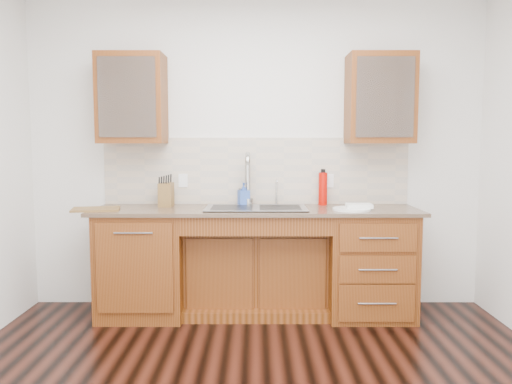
{
  "coord_description": "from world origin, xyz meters",
  "views": [
    {
      "loc": [
        0.0,
        -2.7,
        1.45
      ],
      "look_at": [
        0.0,
        1.4,
        1.05
      ],
      "focal_mm": 35.0,
      "sensor_mm": 36.0,
      "label": 1
    }
  ],
  "objects_px": {
    "water_bottle": "(323,189)",
    "cutting_board": "(96,209)",
    "plate": "(352,209)",
    "knife_block": "(166,195)",
    "soap_bottle": "(244,194)"
  },
  "relations": [
    {
      "from": "cutting_board",
      "to": "soap_bottle",
      "type": "bearing_deg",
      "value": 14.91
    },
    {
      "from": "soap_bottle",
      "to": "cutting_board",
      "type": "xyz_separation_m",
      "value": [
        -1.2,
        -0.32,
        -0.09
      ]
    },
    {
      "from": "plate",
      "to": "cutting_board",
      "type": "bearing_deg",
      "value": -179.92
    },
    {
      "from": "water_bottle",
      "to": "plate",
      "type": "bearing_deg",
      "value": -60.5
    },
    {
      "from": "plate",
      "to": "cutting_board",
      "type": "xyz_separation_m",
      "value": [
        -2.08,
        -0.0,
        -0.0
      ]
    },
    {
      "from": "soap_bottle",
      "to": "plate",
      "type": "relative_size",
      "value": 0.64
    },
    {
      "from": "plate",
      "to": "knife_block",
      "type": "relative_size",
      "value": 1.55
    },
    {
      "from": "water_bottle",
      "to": "cutting_board",
      "type": "height_order",
      "value": "water_bottle"
    },
    {
      "from": "knife_block",
      "to": "cutting_board",
      "type": "bearing_deg",
      "value": -153.69
    },
    {
      "from": "water_bottle",
      "to": "cutting_board",
      "type": "relative_size",
      "value": 0.77
    },
    {
      "from": "soap_bottle",
      "to": "knife_block",
      "type": "distance_m",
      "value": 0.67
    },
    {
      "from": "plate",
      "to": "knife_block",
      "type": "height_order",
      "value": "knife_block"
    },
    {
      "from": "cutting_board",
      "to": "plate",
      "type": "bearing_deg",
      "value": 0.08
    },
    {
      "from": "knife_block",
      "to": "water_bottle",
      "type": "bearing_deg",
      "value": 4.38
    },
    {
      "from": "knife_block",
      "to": "soap_bottle",
      "type": "bearing_deg",
      "value": 6.22
    }
  ]
}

